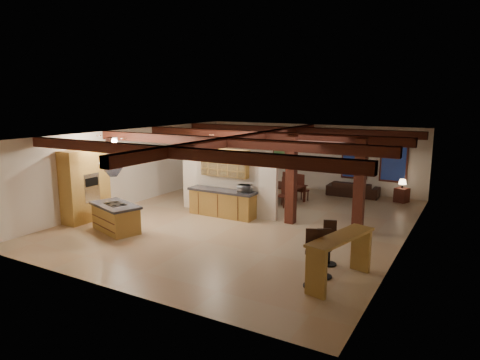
% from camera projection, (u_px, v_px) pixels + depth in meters
% --- Properties ---
extents(ground, '(12.00, 12.00, 0.00)m').
position_uv_depth(ground, '(246.00, 221.00, 14.36)').
color(ground, tan).
rests_on(ground, ground).
extents(room_walls, '(12.00, 12.00, 12.00)m').
position_uv_depth(room_walls, '(246.00, 168.00, 14.02)').
color(room_walls, silver).
rests_on(room_walls, ground).
extents(ceiling_beams, '(10.00, 12.00, 0.28)m').
position_uv_depth(ceiling_beams, '(246.00, 139.00, 13.83)').
color(ceiling_beams, '#39130E').
rests_on(ceiling_beams, room_walls).
extents(timber_posts, '(2.50, 0.30, 2.90)m').
position_uv_depth(timber_posts, '(324.00, 173.00, 13.23)').
color(timber_posts, '#39130E').
rests_on(timber_posts, ground).
extents(partition_wall, '(3.80, 0.18, 2.20)m').
position_uv_depth(partition_wall, '(228.00, 183.00, 15.06)').
color(partition_wall, silver).
rests_on(partition_wall, ground).
extents(pantry_cabinet, '(0.67, 1.60, 2.40)m').
position_uv_depth(pantry_cabinet, '(85.00, 185.00, 14.18)').
color(pantry_cabinet, '#A67E35').
rests_on(pantry_cabinet, ground).
extents(back_counter, '(2.50, 0.66, 0.94)m').
position_uv_depth(back_counter, '(222.00, 203.00, 14.85)').
color(back_counter, '#A67E35').
rests_on(back_counter, ground).
extents(upper_display_cabinet, '(1.80, 0.36, 0.95)m').
position_uv_depth(upper_display_cabinet, '(225.00, 163.00, 14.76)').
color(upper_display_cabinet, '#A67E35').
rests_on(upper_display_cabinet, partition_wall).
extents(range_hood, '(1.10, 1.10, 1.40)m').
position_uv_depth(range_hood, '(113.00, 174.00, 12.91)').
color(range_hood, silver).
rests_on(range_hood, room_walls).
extents(back_windows, '(2.70, 0.07, 1.70)m').
position_uv_depth(back_windows, '(374.00, 160.00, 17.77)').
color(back_windows, '#39130E').
rests_on(back_windows, room_walls).
extents(framed_art, '(0.65, 0.05, 0.85)m').
position_uv_depth(framed_art, '(280.00, 149.00, 19.83)').
color(framed_art, '#39130E').
rests_on(framed_art, room_walls).
extents(recessed_cans, '(3.16, 2.46, 0.03)m').
position_uv_depth(recessed_cans, '(146.00, 136.00, 13.40)').
color(recessed_cans, silver).
rests_on(recessed_cans, room_walls).
extents(kitchen_island, '(1.96, 1.44, 0.87)m').
position_uv_depth(kitchen_island, '(116.00, 217.00, 13.16)').
color(kitchen_island, '#A67E35').
rests_on(kitchen_island, ground).
extents(dining_table, '(2.05, 1.33, 0.67)m').
position_uv_depth(dining_table, '(280.00, 193.00, 17.01)').
color(dining_table, '#401910').
rests_on(dining_table, ground).
extents(sofa, '(2.14, 0.91, 0.62)m').
position_uv_depth(sofa, '(353.00, 189.00, 17.89)').
color(sofa, black).
rests_on(sofa, ground).
extents(microwave, '(0.53, 0.41, 0.26)m').
position_uv_depth(microwave, '(245.00, 189.00, 14.30)').
color(microwave, silver).
rests_on(microwave, back_counter).
extents(bar_counter, '(1.01, 2.15, 1.10)m').
position_uv_depth(bar_counter, '(340.00, 251.00, 9.42)').
color(bar_counter, '#A67E35').
rests_on(bar_counter, ground).
extents(side_table, '(0.59, 0.59, 0.57)m').
position_uv_depth(side_table, '(402.00, 195.00, 16.85)').
color(side_table, '#39130E').
rests_on(side_table, ground).
extents(table_lamp, '(0.30, 0.30, 0.35)m').
position_uv_depth(table_lamp, '(403.00, 182.00, 16.75)').
color(table_lamp, black).
rests_on(table_lamp, side_table).
extents(bar_stool_a, '(0.47, 0.48, 1.26)m').
position_uv_depth(bar_stool_a, '(314.00, 258.00, 9.27)').
color(bar_stool_a, black).
rests_on(bar_stool_a, ground).
extents(bar_stool_b, '(0.42, 0.43, 1.11)m').
position_uv_depth(bar_stool_b, '(324.00, 253.00, 9.78)').
color(bar_stool_b, black).
rests_on(bar_stool_b, ground).
extents(bar_stool_c, '(0.40, 0.41, 1.09)m').
position_uv_depth(bar_stool_c, '(330.00, 243.00, 10.51)').
color(bar_stool_c, black).
rests_on(bar_stool_c, ground).
extents(dining_chairs, '(2.02, 2.02, 1.11)m').
position_uv_depth(dining_chairs, '(280.00, 187.00, 16.97)').
color(dining_chairs, '#39130E').
rests_on(dining_chairs, ground).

